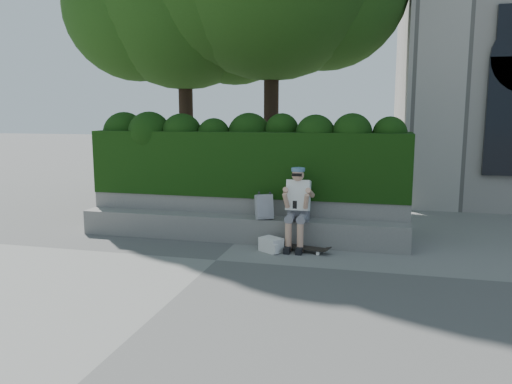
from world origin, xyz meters
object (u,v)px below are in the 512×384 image
(skateboard, at_px, (304,248))
(backpack_plaid, at_px, (264,207))
(person, at_px, (298,204))
(backpack_ground, at_px, (271,245))

(skateboard, xyz_separation_m, backpack_plaid, (-0.76, 0.34, 0.60))
(person, distance_m, backpack_plaid, 0.62)
(skateboard, relative_size, backpack_ground, 2.30)
(person, distance_m, backpack_ground, 0.83)
(person, bearing_deg, skateboard, -58.91)
(backpack_ground, bearing_deg, backpack_plaid, 150.59)
(person, xyz_separation_m, backpack_ground, (-0.38, -0.37, -0.64))
(skateboard, xyz_separation_m, backpack_ground, (-0.53, -0.11, 0.05))
(backpack_plaid, xyz_separation_m, backpack_ground, (0.23, -0.45, -0.55))
(backpack_plaid, bearing_deg, person, -35.82)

